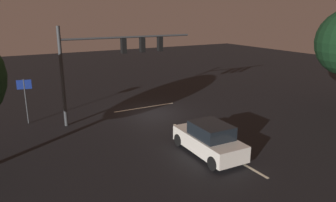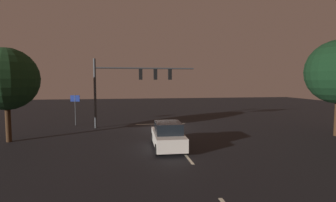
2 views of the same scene
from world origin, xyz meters
The scene contains 7 objects.
ground_plane centered at (0.00, 0.00, 0.00)m, with size 80.00×80.00×0.00m, color black.
traffic_signal_assembly centered at (2.73, -0.37, 4.44)m, with size 9.34×0.47×6.32m.
lane_dash_far centered at (0.00, 4.00, 0.00)m, with size 2.20×0.16×0.01m, color beige.
lane_dash_mid centered at (0.00, 10.00, 0.00)m, with size 2.20×0.16×0.01m, color beige.
stop_bar centered at (0.00, -1.55, 0.00)m, with size 5.00×0.16×0.01m, color beige.
car_approaching centered at (0.78, 7.73, 0.80)m, with size 2.01×4.41×1.70m.
route_sign centered at (8.29, -2.06, 2.14)m, with size 0.89×0.25×2.98m.
Camera 1 is at (10.14, 19.98, 7.09)m, focal length 34.25 mm.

